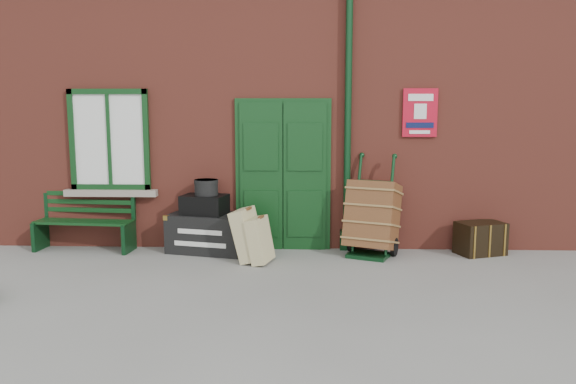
{
  "coord_description": "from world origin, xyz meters",
  "views": [
    {
      "loc": [
        0.07,
        -6.84,
        2.1
      ],
      "look_at": [
        -0.19,
        0.6,
        1.0
      ],
      "focal_mm": 35.0,
      "sensor_mm": 36.0,
      "label": 1
    }
  ],
  "objects_px": {
    "bench": "(86,220)",
    "porter_trolley": "(372,217)",
    "dark_trunk": "(480,238)",
    "houdini_trunk": "(209,233)"
  },
  "relations": [
    {
      "from": "houdini_trunk",
      "to": "dark_trunk",
      "type": "height_order",
      "value": "houdini_trunk"
    },
    {
      "from": "bench",
      "to": "dark_trunk",
      "type": "xyz_separation_m",
      "value": [
        5.86,
        -0.07,
        -0.22
      ]
    },
    {
      "from": "houdini_trunk",
      "to": "dark_trunk",
      "type": "distance_m",
      "value": 3.99
    },
    {
      "from": "bench",
      "to": "dark_trunk",
      "type": "bearing_deg",
      "value": 4.2
    },
    {
      "from": "bench",
      "to": "porter_trolley",
      "type": "xyz_separation_m",
      "value": [
        4.27,
        -0.15,
        0.1
      ]
    },
    {
      "from": "houdini_trunk",
      "to": "porter_trolley",
      "type": "bearing_deg",
      "value": 11.25
    },
    {
      "from": "houdini_trunk",
      "to": "dark_trunk",
      "type": "relative_size",
      "value": 1.74
    },
    {
      "from": "porter_trolley",
      "to": "bench",
      "type": "bearing_deg",
      "value": -159.56
    },
    {
      "from": "houdini_trunk",
      "to": "dark_trunk",
      "type": "xyz_separation_m",
      "value": [
        3.99,
        0.0,
        -0.05
      ]
    },
    {
      "from": "houdini_trunk",
      "to": "bench",
      "type": "bearing_deg",
      "value": -168.99
    }
  ]
}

